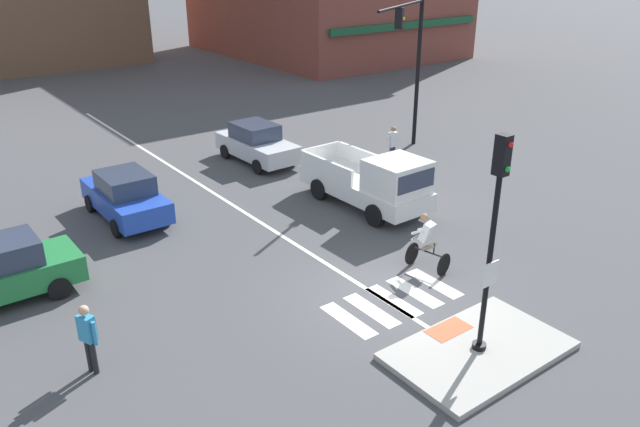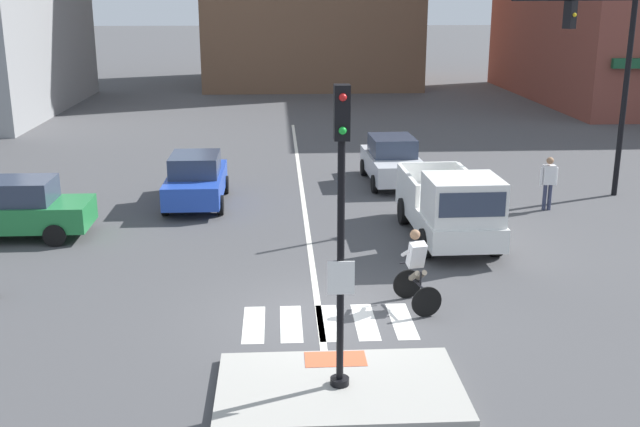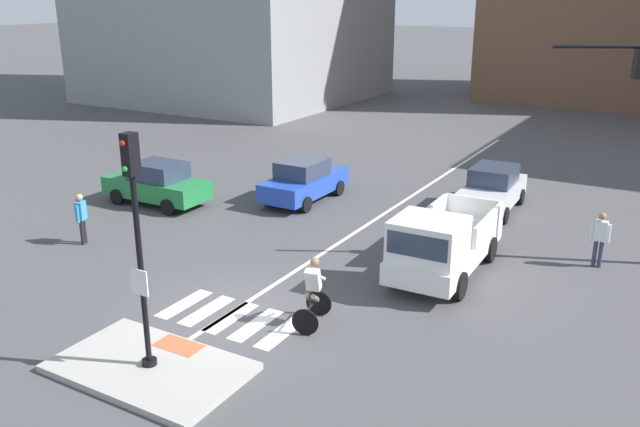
% 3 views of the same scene
% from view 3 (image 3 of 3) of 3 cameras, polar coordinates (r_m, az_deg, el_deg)
% --- Properties ---
extents(ground_plane, '(300.00, 300.00, 0.00)m').
position_cam_3_polar(ground_plane, '(17.04, -7.00, -8.45)').
color(ground_plane, '#474749').
extents(traffic_island, '(4.12, 2.53, 0.15)m').
position_cam_3_polar(traffic_island, '(14.95, -14.42, -12.70)').
color(traffic_island, '#A3A099').
rests_on(traffic_island, ground).
extents(tactile_pad_front, '(1.10, 0.60, 0.01)m').
position_cam_3_polar(tactile_pad_front, '(15.47, -12.06, -11.04)').
color(tactile_pad_front, '#DB5B38').
rests_on(tactile_pad_front, traffic_island).
extents(signal_pole, '(0.44, 0.38, 5.00)m').
position_cam_3_polar(signal_pole, '(13.64, -15.46, -1.54)').
color(signal_pole, black).
rests_on(signal_pole, traffic_island).
extents(crosswalk_stripe_a, '(0.44, 1.80, 0.01)m').
position_cam_3_polar(crosswalk_stripe_a, '(17.70, -11.60, -7.62)').
color(crosswalk_stripe_a, silver).
rests_on(crosswalk_stripe_a, ground).
extents(crosswalk_stripe_b, '(0.44, 1.80, 0.01)m').
position_cam_3_polar(crosswalk_stripe_b, '(17.24, -9.69, -8.23)').
color(crosswalk_stripe_b, silver).
rests_on(crosswalk_stripe_b, ground).
extents(crosswalk_stripe_c, '(0.44, 1.80, 0.01)m').
position_cam_3_polar(crosswalk_stripe_c, '(16.81, -7.67, -8.85)').
color(crosswalk_stripe_c, silver).
rests_on(crosswalk_stripe_c, ground).
extents(crosswalk_stripe_d, '(0.44, 1.80, 0.01)m').
position_cam_3_polar(crosswalk_stripe_d, '(16.40, -5.54, -9.50)').
color(crosswalk_stripe_d, silver).
rests_on(crosswalk_stripe_d, ground).
extents(crosswalk_stripe_e, '(0.44, 1.80, 0.01)m').
position_cam_3_polar(crosswalk_stripe_e, '(16.01, -3.29, -10.17)').
color(crosswalk_stripe_e, silver).
rests_on(crosswalk_stripe_e, ground).
extents(lane_centre_line, '(0.14, 28.00, 0.01)m').
position_cam_3_polar(lane_centre_line, '(25.17, 6.45, 0.58)').
color(lane_centre_line, silver).
rests_on(lane_centre_line, ground).
extents(car_green_cross_left, '(4.11, 1.87, 1.64)m').
position_cam_3_polar(car_green_cross_left, '(25.90, -13.83, 2.52)').
color(car_green_cross_left, '#237A3D').
rests_on(car_green_cross_left, ground).
extents(car_blue_westbound_far, '(1.85, 4.10, 1.64)m').
position_cam_3_polar(car_blue_westbound_far, '(25.58, -1.39, 2.87)').
color(car_blue_westbound_far, '#2347B7').
rests_on(car_blue_westbound_far, ground).
extents(car_silver_eastbound_far, '(1.95, 4.15, 1.64)m').
position_cam_3_polar(car_silver_eastbound_far, '(25.24, 14.58, 2.06)').
color(car_silver_eastbound_far, silver).
rests_on(car_silver_eastbound_far, ground).
extents(pickup_truck_white_eastbound_mid, '(2.14, 5.14, 2.08)m').
position_cam_3_polar(pickup_truck_white_eastbound_mid, '(18.83, 10.40, -2.69)').
color(pickup_truck_white_eastbound_mid, white).
rests_on(pickup_truck_white_eastbound_mid, ground).
extents(cyclist, '(0.88, 1.21, 1.68)m').
position_cam_3_polar(cyclist, '(16.00, -0.61, -6.68)').
color(cyclist, black).
rests_on(cyclist, ground).
extents(pedestrian_at_curb_left, '(0.34, 0.51, 1.67)m').
position_cam_3_polar(pedestrian_at_curb_left, '(22.36, -19.85, -0.10)').
color(pedestrian_at_curb_left, black).
rests_on(pedestrian_at_curb_left, ground).
extents(pedestrian_waiting_far_side, '(0.55, 0.22, 1.67)m').
position_cam_3_polar(pedestrian_waiting_far_side, '(20.90, 22.96, -1.74)').
color(pedestrian_waiting_far_side, '#2D334C').
rests_on(pedestrian_waiting_far_side, ground).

